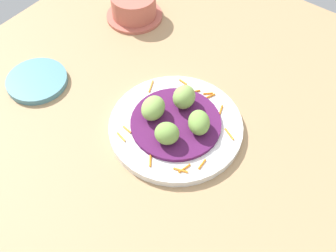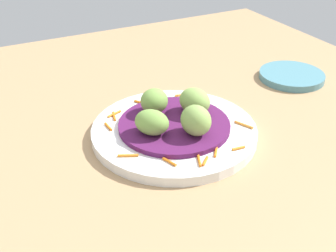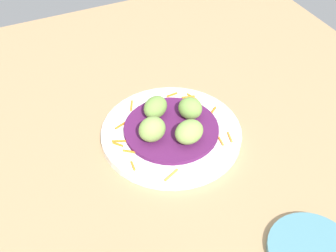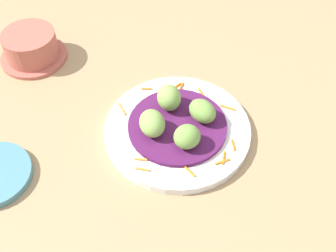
# 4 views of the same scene
# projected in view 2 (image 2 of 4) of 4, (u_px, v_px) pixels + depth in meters

# --- Properties ---
(table_surface) EXTENTS (1.10, 1.10, 0.02)m
(table_surface) POSITION_uv_depth(u_px,v_px,m) (171.00, 141.00, 0.70)
(table_surface) COLOR tan
(table_surface) RESTS_ON ground
(main_plate) EXTENTS (0.27, 0.27, 0.02)m
(main_plate) POSITION_uv_depth(u_px,v_px,m) (174.00, 131.00, 0.70)
(main_plate) COLOR white
(main_plate) RESTS_ON table_surface
(cabbage_bed) EXTENTS (0.18, 0.18, 0.01)m
(cabbage_bed) POSITION_uv_depth(u_px,v_px,m) (174.00, 125.00, 0.69)
(cabbage_bed) COLOR #51194C
(cabbage_bed) RESTS_ON main_plate
(carrot_garnish) EXTENTS (0.22, 0.22, 0.00)m
(carrot_garnish) POSITION_uv_depth(u_px,v_px,m) (172.00, 130.00, 0.68)
(carrot_garnish) COLOR orange
(carrot_garnish) RESTS_ON main_plate
(guac_scoop_left) EXTENTS (0.06, 0.06, 0.04)m
(guac_scoop_left) POSITION_uv_depth(u_px,v_px,m) (154.00, 101.00, 0.71)
(guac_scoop_left) COLOR #759E47
(guac_scoop_left) RESTS_ON cabbage_bed
(guac_scoop_center) EXTENTS (0.07, 0.07, 0.04)m
(guac_scoop_center) POSITION_uv_depth(u_px,v_px,m) (152.00, 122.00, 0.65)
(guac_scoop_center) COLOR #759E47
(guac_scoop_center) RESTS_ON cabbage_bed
(guac_scoop_right) EXTENTS (0.06, 0.05, 0.05)m
(guac_scoop_right) POSITION_uv_depth(u_px,v_px,m) (196.00, 120.00, 0.65)
(guac_scoop_right) COLOR #84A851
(guac_scoop_right) RESTS_ON cabbage_bed
(guac_scoop_back) EXTENTS (0.07, 0.06, 0.04)m
(guac_scoop_back) POSITION_uv_depth(u_px,v_px,m) (195.00, 101.00, 0.71)
(guac_scoop_back) COLOR #84A851
(guac_scoop_back) RESTS_ON cabbage_bed
(side_plate_small) EXTENTS (0.13, 0.13, 0.01)m
(side_plate_small) POSITION_uv_depth(u_px,v_px,m) (292.00, 76.00, 0.89)
(side_plate_small) COLOR teal
(side_plate_small) RESTS_ON table_surface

